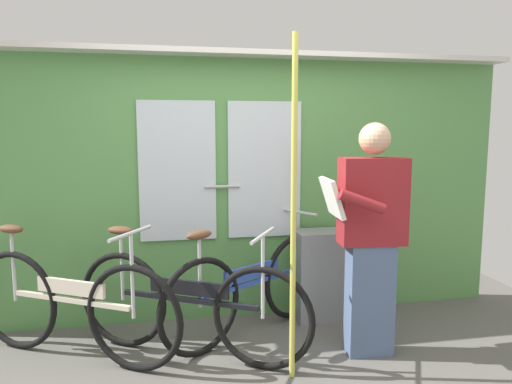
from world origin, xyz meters
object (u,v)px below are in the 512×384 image
object	(u,v)px
bicycle_leaning_behind	(188,305)
bicycle_by_pole	(71,305)
bicycle_near_door	(251,288)
handrail_pole	(294,212)
trash_bin_by_wall	(321,275)
passenger_reading_newspaper	(370,235)

from	to	relation	value
bicycle_leaning_behind	bicycle_by_pole	distance (m)	0.78
bicycle_near_door	handrail_pole	distance (m)	0.95
bicycle_near_door	trash_bin_by_wall	xyz separation A→B (m)	(0.62, 0.21, -0.00)
bicycle_by_pole	bicycle_leaning_behind	bearing A→B (deg)	21.21
trash_bin_by_wall	handrail_pole	bearing A→B (deg)	-119.13
bicycle_leaning_behind	passenger_reading_newspaper	world-z (taller)	passenger_reading_newspaper
bicycle_near_door	bicycle_by_pole	size ratio (longest dim) A/B	0.96
bicycle_near_door	passenger_reading_newspaper	world-z (taller)	passenger_reading_newspaper
bicycle_by_pole	trash_bin_by_wall	xyz separation A→B (m)	(1.88, 0.36, -0.01)
bicycle_by_pole	handrail_pole	world-z (taller)	handrail_pole
bicycle_by_pole	handrail_pole	distance (m)	1.64
trash_bin_by_wall	passenger_reading_newspaper	bearing A→B (deg)	-79.92
bicycle_leaning_behind	bicycle_near_door	bearing A→B (deg)	58.38
passenger_reading_newspaper	bicycle_by_pole	bearing A→B (deg)	-3.23
trash_bin_by_wall	bicycle_by_pole	bearing A→B (deg)	-169.20
bicycle_near_door	passenger_reading_newspaper	size ratio (longest dim) A/B	0.89
bicycle_leaning_behind	handrail_pole	xyz separation A→B (m)	(0.63, -0.38, 0.68)
bicycle_leaning_behind	trash_bin_by_wall	xyz separation A→B (m)	(1.11, 0.48, -0.00)
bicycle_near_door	bicycle_by_pole	xyz separation A→B (m)	(-1.26, -0.15, 0.01)
trash_bin_by_wall	handrail_pole	world-z (taller)	handrail_pole
bicycle_near_door	bicycle_leaning_behind	size ratio (longest dim) A/B	0.93
bicycle_leaning_behind	bicycle_by_pole	world-z (taller)	bicycle_by_pole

